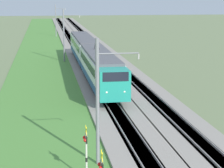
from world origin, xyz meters
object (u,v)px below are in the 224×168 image
Objects in this scene: passenger_train at (91,56)px; catenary_mast_far at (56,20)px; catenary_mast_near at (99,101)px; catenary_mast_mid at (64,35)px; crossing_signal_aux at (86,148)px.

passenger_train is 51.89m from catenary_mast_far.
catenary_mast_far is (51.78, 2.87, 1.67)m from passenger_train.
catenary_mast_near is (-31.06, 2.87, 1.61)m from passenger_train.
catenary_mast_near is 41.42m from catenary_mast_mid.
catenary_mast_near is (2.13, -0.97, 2.04)m from crossing_signal_aux.
catenary_mast_mid is (10.36, 2.87, 1.76)m from passenger_train.
catenary_mast_far reaches higher than crossing_signal_aux.
passenger_train is 5.09× the size of catenary_mast_near.
crossing_signal_aux is 3.10m from catenary_mast_near.
catenary_mast_near is at bearing -114.47° from crossing_signal_aux.
passenger_train is at bearing -5.27° from catenary_mast_near.
passenger_train is at bearing -164.53° from catenary_mast_mid.
crossing_signal_aux is at bearing 179.35° from catenary_mast_far.
catenary_mast_mid is at bearing 180.00° from catenary_mast_far.
crossing_signal_aux is at bearing 155.53° from catenary_mast_near.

